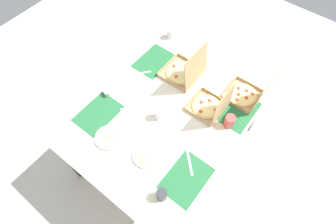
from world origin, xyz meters
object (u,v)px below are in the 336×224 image
at_px(plate_near_right, 109,137).
at_px(cup_dark, 171,33).
at_px(pizza_box_corner_left, 247,94).
at_px(plate_far_left, 146,156).
at_px(pizza_box_edge_far, 185,71).
at_px(cup_clear_right, 229,121).
at_px(pizza_box_center, 210,106).
at_px(condiment_bowl, 108,92).
at_px(cup_spare, 162,195).
at_px(cup_red, 158,114).

xyz_separation_m(plate_near_right, cup_dark, (-1.15, -0.29, 0.04)).
distance_m(pizza_box_corner_left, cup_dark, 0.95).
bearing_deg(plate_near_right, plate_far_left, 100.31).
xyz_separation_m(plate_far_left, plate_near_right, (0.06, -0.32, 0.00)).
height_order(pizza_box_edge_far, cup_clear_right, pizza_box_edge_far).
relative_size(pizza_box_center, condiment_bowl, 4.03).
xyz_separation_m(pizza_box_edge_far, cup_clear_right, (0.19, 0.56, 0.00)).
bearing_deg(cup_spare, cup_clear_right, 174.88).
xyz_separation_m(pizza_box_center, pizza_box_corner_left, (-0.28, 0.18, 0.00)).
xyz_separation_m(pizza_box_edge_far, pizza_box_corner_left, (-0.12, 0.54, -0.00)).
distance_m(plate_near_right, cup_red, 0.42).
relative_size(pizza_box_corner_left, cup_spare, 3.39).
bearing_deg(pizza_box_corner_left, plate_near_right, -33.67).
bearing_deg(cup_spare, plate_far_left, -120.14).
distance_m(pizza_box_edge_far, cup_clear_right, 0.59).
height_order(pizza_box_center, plate_far_left, pizza_box_center).
bearing_deg(condiment_bowl, plate_near_right, 44.08).
relative_size(cup_spare, cup_dark, 0.99).
distance_m(plate_far_left, condiment_bowl, 0.65).
xyz_separation_m(pizza_box_corner_left, cup_dark, (-0.19, -0.93, -0.00)).
xyz_separation_m(pizza_box_center, pizza_box_edge_far, (-0.16, -0.37, 0.01)).
height_order(plate_near_right, cup_dark, cup_dark).
relative_size(plate_far_left, cup_clear_right, 1.85).
relative_size(pizza_box_center, cup_dark, 3.31).
bearing_deg(plate_far_left, condiment_bowl, -111.32).
distance_m(plate_near_right, condiment_bowl, 0.41).
relative_size(cup_clear_right, cup_dark, 1.20).
bearing_deg(pizza_box_center, condiment_bowl, -62.81).
bearing_deg(cup_red, cup_spare, 40.70).
bearing_deg(pizza_box_corner_left, cup_red, -37.78).
bearing_deg(pizza_box_center, cup_spare, 9.28).
relative_size(cup_red, cup_dark, 1.06).
bearing_deg(plate_near_right, pizza_box_edge_far, 173.46).
relative_size(plate_near_right, condiment_bowl, 2.77).
relative_size(pizza_box_corner_left, plate_far_left, 1.52).
height_order(pizza_box_center, pizza_box_edge_far, pizza_box_edge_far).
xyz_separation_m(pizza_box_corner_left, plate_far_left, (0.90, -0.32, -0.04)).
bearing_deg(pizza_box_center, pizza_box_edge_far, -113.68).
relative_size(pizza_box_corner_left, cup_red, 3.18).
xyz_separation_m(pizza_box_edge_far, cup_spare, (0.94, 0.50, -0.01)).
relative_size(pizza_box_corner_left, cup_clear_right, 2.80).
distance_m(cup_red, cup_dark, 0.91).
bearing_deg(pizza_box_edge_far, pizza_box_corner_left, 102.38).
distance_m(cup_clear_right, condiment_bowl, 1.01).
xyz_separation_m(plate_far_left, condiment_bowl, (-0.24, -0.61, 0.01)).
xyz_separation_m(pizza_box_center, plate_far_left, (0.62, -0.14, -0.04)).
xyz_separation_m(cup_clear_right, cup_dark, (-0.50, -0.95, -0.01)).
height_order(pizza_box_center, plate_near_right, pizza_box_center).
distance_m(pizza_box_edge_far, cup_spare, 1.06).
relative_size(cup_spare, cup_clear_right, 0.83).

